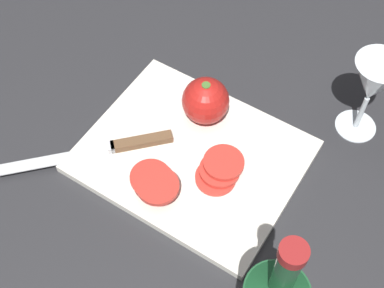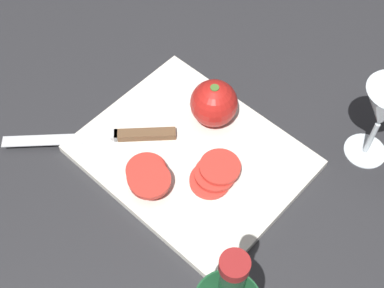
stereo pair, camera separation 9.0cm
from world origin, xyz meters
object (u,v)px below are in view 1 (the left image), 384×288
object	(u,v)px
whole_tomato	(206,101)
knife	(121,146)
tomato_slice_stack_near	(154,182)
tomato_slice_stack_far	(220,170)
wine_glass	(373,84)

from	to	relation	value
whole_tomato	knife	size ratio (longest dim) A/B	0.37
knife	tomato_slice_stack_near	bearing A→B (deg)	115.60
tomato_slice_stack_near	tomato_slice_stack_far	distance (m)	0.11
tomato_slice_stack_far	knife	bearing A→B (deg)	-164.89
wine_glass	whole_tomato	bearing A→B (deg)	-150.57
knife	tomato_slice_stack_near	distance (m)	0.10
wine_glass	knife	size ratio (longest dim) A/B	0.73
whole_tomato	tomato_slice_stack_near	world-z (taller)	whole_tomato
whole_tomato	tomato_slice_stack_near	size ratio (longest dim) A/B	0.86
whole_tomato	tomato_slice_stack_far	size ratio (longest dim) A/B	0.92
tomato_slice_stack_near	tomato_slice_stack_far	size ratio (longest dim) A/B	1.07
knife	wine_glass	bearing A→B (deg)	174.76
tomato_slice_stack_near	whole_tomato	bearing A→B (deg)	92.40
knife	tomato_slice_stack_near	world-z (taller)	tomato_slice_stack_near
whole_tomato	tomato_slice_stack_far	xyz separation A→B (m)	(0.09, -0.09, -0.03)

